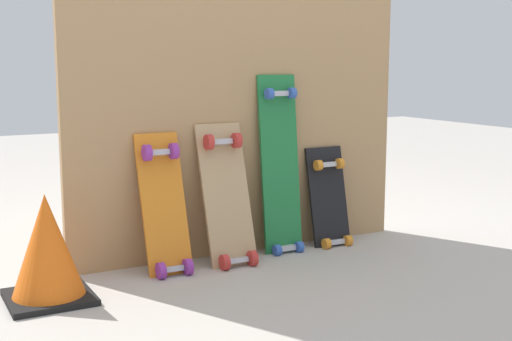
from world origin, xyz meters
TOP-DOWN VIEW (x-y plane):
  - ground_plane at (0.00, 0.00)m, footprint 12.00×12.00m
  - plywood_wall_panel at (0.00, 0.07)m, footprint 1.70×0.04m
  - skateboard_orange at (-0.44, -0.06)m, footprint 0.20×0.25m
  - skateboard_natural at (-0.15, -0.07)m, footprint 0.22×0.26m
  - skateboard_green at (0.16, -0.01)m, footprint 0.20×0.16m
  - skateboard_black at (0.44, -0.03)m, footprint 0.21×0.18m
  - traffic_cone at (-0.98, -0.21)m, footprint 0.32×0.32m

SIDE VIEW (x-z plane):
  - ground_plane at x=0.00m, z-range 0.00..0.00m
  - traffic_cone at x=-0.98m, z-range 0.00..0.41m
  - skateboard_black at x=0.44m, z-range -0.07..0.49m
  - skateboard_orange at x=-0.44m, z-range -0.06..0.60m
  - skateboard_natural at x=-0.15m, z-range -0.06..0.63m
  - skateboard_green at x=0.16m, z-range -0.07..0.85m
  - plywood_wall_panel at x=0.00m, z-range 0.00..1.77m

